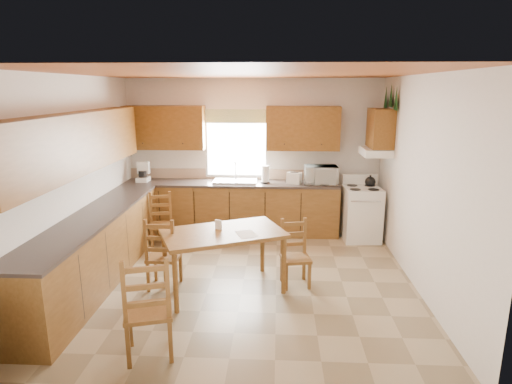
{
  "coord_description": "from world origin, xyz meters",
  "views": [
    {
      "loc": [
        0.45,
        -5.34,
        2.52
      ],
      "look_at": [
        0.15,
        0.3,
        1.15
      ],
      "focal_mm": 30.0,
      "sensor_mm": 36.0,
      "label": 1
    }
  ],
  "objects_px": {
    "chair_far_left": "(161,221)",
    "chair_far_right": "(296,254)",
    "stove": "(361,214)",
    "dining_table": "(223,261)",
    "microwave": "(321,175)",
    "chair_near_left": "(164,252)",
    "chair_near_right": "(148,305)"
  },
  "relations": [
    {
      "from": "chair_far_left",
      "to": "chair_far_right",
      "type": "bearing_deg",
      "value": -46.07
    },
    {
      "from": "stove",
      "to": "chair_far_right",
      "type": "height_order",
      "value": "stove"
    },
    {
      "from": "dining_table",
      "to": "chair_far_left",
      "type": "distance_m",
      "value": 1.88
    },
    {
      "from": "stove",
      "to": "chair_far_left",
      "type": "height_order",
      "value": "stove"
    },
    {
      "from": "microwave",
      "to": "dining_table",
      "type": "distance_m",
      "value": 2.74
    },
    {
      "from": "chair_near_left",
      "to": "chair_far_left",
      "type": "xyz_separation_m",
      "value": [
        -0.42,
        1.4,
        -0.03
      ]
    },
    {
      "from": "dining_table",
      "to": "chair_far_left",
      "type": "bearing_deg",
      "value": 105.38
    },
    {
      "from": "stove",
      "to": "microwave",
      "type": "bearing_deg",
      "value": 158.63
    },
    {
      "from": "stove",
      "to": "dining_table",
      "type": "height_order",
      "value": "stove"
    },
    {
      "from": "chair_near_left",
      "to": "stove",
      "type": "bearing_deg",
      "value": -144.98
    },
    {
      "from": "dining_table",
      "to": "chair_far_left",
      "type": "height_order",
      "value": "chair_far_left"
    },
    {
      "from": "chair_near_left",
      "to": "dining_table",
      "type": "bearing_deg",
      "value": 176.4
    },
    {
      "from": "chair_far_left",
      "to": "chair_far_right",
      "type": "xyz_separation_m",
      "value": [
        2.11,
        -1.27,
        -0.01
      ]
    },
    {
      "from": "chair_far_right",
      "to": "chair_near_left",
      "type": "bearing_deg",
      "value": 173.5
    },
    {
      "from": "microwave",
      "to": "chair_far_left",
      "type": "xyz_separation_m",
      "value": [
        -2.61,
        -0.78,
        -0.63
      ]
    },
    {
      "from": "dining_table",
      "to": "chair_near_left",
      "type": "relative_size",
      "value": 1.55
    },
    {
      "from": "chair_near_left",
      "to": "chair_far_left",
      "type": "distance_m",
      "value": 1.46
    },
    {
      "from": "microwave",
      "to": "chair_near_left",
      "type": "distance_m",
      "value": 3.15
    },
    {
      "from": "dining_table",
      "to": "chair_near_right",
      "type": "xyz_separation_m",
      "value": [
        -0.54,
        -1.4,
        0.13
      ]
    },
    {
      "from": "stove",
      "to": "chair_far_left",
      "type": "relative_size",
      "value": 1.0
    },
    {
      "from": "chair_far_right",
      "to": "chair_far_left",
      "type": "bearing_deg",
      "value": 138.16
    },
    {
      "from": "chair_far_left",
      "to": "stove",
      "type": "bearing_deg",
      "value": -5.44
    },
    {
      "from": "stove",
      "to": "chair_near_right",
      "type": "distance_m",
      "value": 4.32
    },
    {
      "from": "chair_far_right",
      "to": "stove",
      "type": "bearing_deg",
      "value": 46.35
    },
    {
      "from": "chair_near_right",
      "to": "chair_far_right",
      "type": "distance_m",
      "value": 2.16
    },
    {
      "from": "microwave",
      "to": "chair_far_left",
      "type": "relative_size",
      "value": 0.58
    },
    {
      "from": "chair_near_left",
      "to": "chair_far_left",
      "type": "bearing_deg",
      "value": -72.65
    },
    {
      "from": "chair_near_left",
      "to": "chair_near_right",
      "type": "relative_size",
      "value": 0.9
    },
    {
      "from": "microwave",
      "to": "chair_far_right",
      "type": "distance_m",
      "value": 2.21
    },
    {
      "from": "stove",
      "to": "chair_near_right",
      "type": "height_order",
      "value": "chair_near_right"
    },
    {
      "from": "dining_table",
      "to": "chair_near_left",
      "type": "xyz_separation_m",
      "value": [
        -0.78,
        0.06,
        0.08
      ]
    },
    {
      "from": "dining_table",
      "to": "chair_near_left",
      "type": "bearing_deg",
      "value": 151.72
    }
  ]
}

